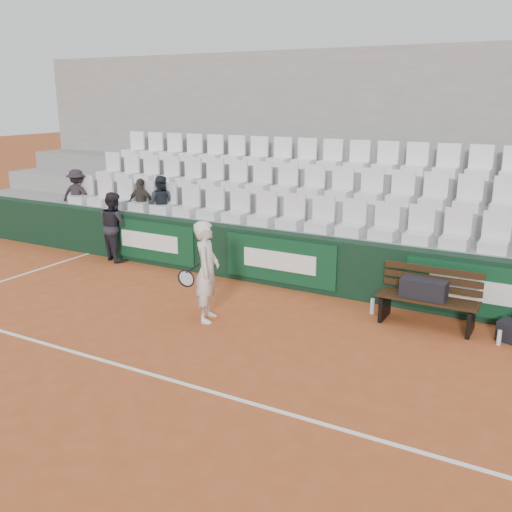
{
  "coord_description": "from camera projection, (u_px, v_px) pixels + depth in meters",
  "views": [
    {
      "loc": [
        4.24,
        -5.09,
        3.41
      ],
      "look_at": [
        0.1,
        2.4,
        1.0
      ],
      "focal_mm": 40.0,
      "sensor_mm": 36.0,
      "label": 1
    }
  ],
  "objects": [
    {
      "name": "ball_kid",
      "position": [
        114.0,
        226.0,
        12.1
      ],
      "size": [
        0.87,
        0.77,
        1.47
      ],
      "primitive_type": "imported",
      "rotation": [
        0.0,
        0.0,
        2.78
      ],
      "color": "black",
      "rests_on": "ground"
    },
    {
      "name": "water_bottle_far",
      "position": [
        499.0,
        338.0,
        8.07
      ],
      "size": [
        0.06,
        0.06,
        0.22
      ],
      "primitive_type": "cylinder",
      "color": "silver",
      "rests_on": "ground"
    },
    {
      "name": "back_barrier",
      "position": [
        297.0,
        261.0,
        10.38
      ],
      "size": [
        18.0,
        0.34,
        1.0
      ],
      "color": "black",
      "rests_on": "ground"
    },
    {
      "name": "tennis_player",
      "position": [
        207.0,
        272.0,
        8.79
      ],
      "size": [
        0.78,
        0.68,
        1.59
      ],
      "color": "silver",
      "rests_on": "ground"
    },
    {
      "name": "seat_row_mid",
      "position": [
        325.0,
        182.0,
        11.25
      ],
      "size": [
        11.9,
        0.44,
        0.63
      ],
      "primitive_type": "cube",
      "color": "silver",
      "rests_on": "grandstand_tier_mid"
    },
    {
      "name": "spectator_a",
      "position": [
        76.0,
        176.0,
        13.27
      ],
      "size": [
        0.88,
        0.66,
        1.21
      ],
      "primitive_type": "imported",
      "rotation": [
        0.0,
        0.0,
        3.43
      ],
      "color": "black",
      "rests_on": "grandstand_tier_front"
    },
    {
      "name": "bench_left",
      "position": [
        426.0,
        312.0,
        8.71
      ],
      "size": [
        1.5,
        0.56,
        0.45
      ],
      "primitive_type": "cube",
      "color": "black",
      "rests_on": "ground"
    },
    {
      "name": "water_bottle_near",
      "position": [
        372.0,
        306.0,
        9.22
      ],
      "size": [
        0.07,
        0.07,
        0.25
      ],
      "primitive_type": "cylinder",
      "color": "#B3C1CB",
      "rests_on": "ground"
    },
    {
      "name": "grandstand_tier_back",
      "position": [
        344.0,
        213.0,
        12.42
      ],
      "size": [
        18.0,
        0.95,
        1.9
      ],
      "primitive_type": "cube",
      "color": "gray",
      "rests_on": "ground"
    },
    {
      "name": "spectator_c",
      "position": [
        160.0,
        183.0,
        12.13
      ],
      "size": [
        0.72,
        0.64,
        1.23
      ],
      "primitive_type": "imported",
      "rotation": [
        0.0,
        0.0,
        3.48
      ],
      "color": "black",
      "rests_on": "grandstand_tier_front"
    },
    {
      "name": "seat_row_back",
      "position": [
        343.0,
        155.0,
        11.93
      ],
      "size": [
        11.9,
        0.44,
        0.63
      ],
      "primitive_type": "cube",
      "color": "white",
      "rests_on": "grandstand_tier_back"
    },
    {
      "name": "ground",
      "position": [
        157.0,
        376.0,
        7.18
      ],
      "size": [
        80.0,
        80.0,
        0.0
      ],
      "primitive_type": "plane",
      "color": "#AD5027",
      "rests_on": "ground"
    },
    {
      "name": "grandstand_tier_mid",
      "position": [
        327.0,
        232.0,
        11.68
      ],
      "size": [
        18.0,
        0.95,
        1.45
      ],
      "primitive_type": "cube",
      "color": "gray",
      "rests_on": "ground"
    },
    {
      "name": "spectator_b",
      "position": [
        140.0,
        184.0,
        12.39
      ],
      "size": [
        0.69,
        0.34,
        1.13
      ],
      "primitive_type": "imported",
      "rotation": [
        0.0,
        0.0,
        3.24
      ],
      "color": "#36322B",
      "rests_on": "grandstand_tier_front"
    },
    {
      "name": "sports_bag_left",
      "position": [
        424.0,
        289.0,
        8.62
      ],
      "size": [
        0.69,
        0.33,
        0.29
      ],
      "primitive_type": "cube",
      "rotation": [
        0.0,
        0.0,
        -0.05
      ],
      "color": "black",
      "rests_on": "bench_left"
    },
    {
      "name": "grandstand_rear_wall",
      "position": [
        356.0,
        152.0,
        12.61
      ],
      "size": [
        18.0,
        0.3,
        4.4
      ],
      "primitive_type": "cube",
      "color": "gray",
      "rests_on": "ground"
    },
    {
      "name": "court_baseline",
      "position": [
        157.0,
        376.0,
        7.18
      ],
      "size": [
        18.0,
        0.06,
        0.01
      ],
      "primitive_type": "cube",
      "color": "white",
      "rests_on": "ground"
    },
    {
      "name": "grandstand_tier_front",
      "position": [
        308.0,
        253.0,
        10.94
      ],
      "size": [
        18.0,
        0.95,
        1.0
      ],
      "primitive_type": "cube",
      "color": "gray",
      "rests_on": "ground"
    },
    {
      "name": "seat_row_front",
      "position": [
        305.0,
        213.0,
        10.58
      ],
      "size": [
        11.9,
        0.44,
        0.63
      ],
      "primitive_type": "cube",
      "color": "silver",
      "rests_on": "grandstand_tier_front"
    }
  ]
}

